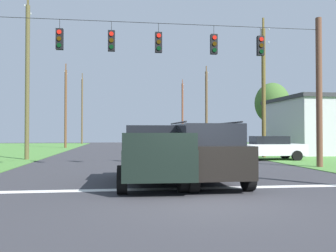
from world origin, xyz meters
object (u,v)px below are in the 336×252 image
Objects in this scene: utility_pole_mid_right at (264,88)px; utility_pole_far_left at (27,79)px; utility_pole_far_right at (206,107)px; utility_pole_near_left at (182,112)px; pickup_truck at (154,155)px; distant_car_crossing_white at (269,148)px; utility_pole_distant_right at (66,107)px; tree_roadside_right at (272,103)px; utility_pole_distant_left at (82,110)px; suv_black at (203,152)px; overhead_signal_span at (162,79)px.

utility_pole_mid_right is 0.93× the size of utility_pole_far_left.
utility_pole_far_right is 0.90× the size of utility_pole_near_left.
pickup_truck is at bearing -59.88° from utility_pole_far_left.
utility_pole_far_right is (0.89, 20.35, 4.00)m from distant_car_crossing_white.
utility_pole_distant_right is at bearing -134.60° from utility_pole_near_left.
tree_roadside_right is (5.10, 11.16, 3.77)m from distant_car_crossing_white.
utility_pole_mid_right is at bearing -49.71° from utility_pole_distant_right.
pickup_truck is 25.14m from tree_roadside_right.
tree_roadside_right is (20.50, -26.91, -0.99)m from utility_pole_distant_left.
utility_pole_near_left reaches higher than distant_car_crossing_white.
tree_roadside_right reaches higher than distant_car_crossing_white.
utility_pole_near_left is 0.94× the size of utility_pole_distant_left.
utility_pole_far_left is at bearing -131.74° from utility_pole_far_right.
tree_roadside_right is at bearing 65.42° from distant_car_crossing_white.
suv_black is 1.10× the size of distant_car_crossing_white.
utility_pole_distant_left is at bearing 100.49° from overhead_signal_span.
utility_pole_distant_left is at bearing 127.31° from tree_roadside_right.
utility_pole_distant_left is at bearing 89.37° from utility_pole_distant_right.
distant_car_crossing_white is at bearing -53.80° from utility_pole_distant_right.
utility_pole_mid_right is 10.01m from tree_roadside_right.
overhead_signal_span is at bearing 98.74° from suv_black.
utility_pole_far_left is at bearing 171.58° from distant_car_crossing_white.
utility_pole_distant_left is (-0.15, 35.81, 0.40)m from utility_pole_far_left.
distant_car_crossing_white is (8.23, 9.85, -0.18)m from pickup_truck.
utility_pole_distant_left is (-7.98, 43.08, 1.29)m from overhead_signal_span.
utility_pole_far_right is (0.31, 18.12, -0.04)m from utility_pole_mid_right.
utility_pole_mid_right is at bearing -90.99° from utility_pole_far_right.
overhead_signal_span is 1.65× the size of utility_pole_mid_right.
suv_black is (0.78, -5.09, -3.19)m from overhead_signal_span.
suv_black is 0.42× the size of utility_pole_distant_left.
overhead_signal_span reaches higher than pickup_truck.
suv_black is 24.54m from tree_roadside_right.
utility_pole_distant_right reaches higher than pickup_truck.
utility_pole_near_left is (9.34, 48.07, 4.35)m from pickup_truck.
utility_pole_far_right is 0.93× the size of utility_pole_far_left.
distant_car_crossing_white is 0.45× the size of utility_pole_mid_right.
utility_pole_far_left reaches higher than utility_pole_far_right.
utility_pole_mid_right is 18.12m from utility_pole_far_right.
suv_black is 31.59m from utility_pole_far_right.
tree_roadside_right is at bearing -52.69° from utility_pole_distant_left.
suv_black is at bearing -123.31° from distant_car_crossing_white.
utility_pole_far_right is 16.50m from utility_pole_distant_right.
utility_pole_mid_right is 1.50× the size of tree_roadside_right.
overhead_signal_span is 1.41× the size of utility_pole_distant_left.
utility_pole_far_left reaches higher than pickup_truck.
utility_pole_mid_right is (7.22, 12.33, 3.78)m from suv_black.
utility_pole_distant_left is at bearing 100.31° from suv_black.
utility_pole_far_right is at bearing -90.72° from utility_pole_near_left.
utility_pole_distant_right is (-16.16, 19.06, -0.12)m from utility_pole_mid_right.
pickup_truck is 1.25× the size of distant_car_crossing_white.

